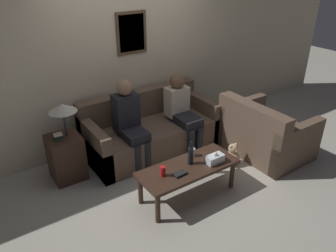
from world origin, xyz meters
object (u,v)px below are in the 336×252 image
(drinking_glass, at_px, (192,152))
(person_left, at_px, (130,120))
(couch_side, at_px, (265,135))
(wine_bottle, at_px, (191,155))
(couch_main, at_px, (150,131))
(teddy_bear, at_px, (232,156))
(person_right, at_px, (182,109))
(coffee_table, at_px, (188,170))

(drinking_glass, height_order, person_left, person_left)
(couch_side, distance_m, wine_bottle, 1.53)
(couch_main, xyz_separation_m, drinking_glass, (-0.02, -1.07, 0.18))
(couch_main, xyz_separation_m, teddy_bear, (0.74, -1.05, -0.16))
(wine_bottle, bearing_deg, person_right, 59.10)
(coffee_table, bearing_deg, wine_bottle, 31.56)
(couch_side, bearing_deg, person_right, 46.55)
(person_right, relative_size, teddy_bear, 3.43)
(wine_bottle, distance_m, person_left, 1.06)
(couch_main, height_order, person_right, person_right)
(couch_main, xyz_separation_m, wine_bottle, (-0.15, -1.20, 0.25))
(couch_side, xyz_separation_m, wine_bottle, (-1.51, -0.13, 0.24))
(couch_side, distance_m, drinking_glass, 1.39)
(couch_side, height_order, person_left, person_left)
(wine_bottle, relative_size, person_right, 0.27)
(coffee_table, bearing_deg, teddy_bear, 11.18)
(couch_main, distance_m, couch_side, 1.73)
(couch_side, height_order, person_right, person_right)
(person_right, distance_m, teddy_bear, 1.02)
(person_right, bearing_deg, wine_bottle, -120.90)
(couch_main, bearing_deg, drinking_glass, -91.26)
(couch_main, relative_size, drinking_glass, 18.98)
(coffee_table, xyz_separation_m, teddy_bear, (0.94, 0.19, -0.22))
(teddy_bear, bearing_deg, person_left, 143.23)
(couch_main, distance_m, wine_bottle, 1.23)
(couch_side, relative_size, drinking_glass, 11.46)
(wine_bottle, bearing_deg, coffee_table, -148.44)
(wine_bottle, distance_m, person_right, 1.17)
(wine_bottle, height_order, person_right, person_right)
(person_left, height_order, teddy_bear, person_left)
(coffee_table, xyz_separation_m, drinking_glass, (0.18, 0.16, 0.11))
(person_right, xyz_separation_m, teddy_bear, (0.29, -0.85, -0.49))
(couch_main, bearing_deg, person_left, -157.05)
(couch_main, distance_m, drinking_glass, 1.09)
(couch_side, distance_m, person_right, 1.30)
(couch_main, relative_size, coffee_table, 1.60)
(couch_main, xyz_separation_m, coffee_table, (-0.21, -1.23, 0.07))
(teddy_bear, bearing_deg, coffee_table, -168.82)
(drinking_glass, distance_m, teddy_bear, 0.83)
(wine_bottle, bearing_deg, person_left, 105.06)
(couch_side, xyz_separation_m, person_right, (-0.91, 0.86, 0.33))
(coffee_table, height_order, drinking_glass, drinking_glass)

